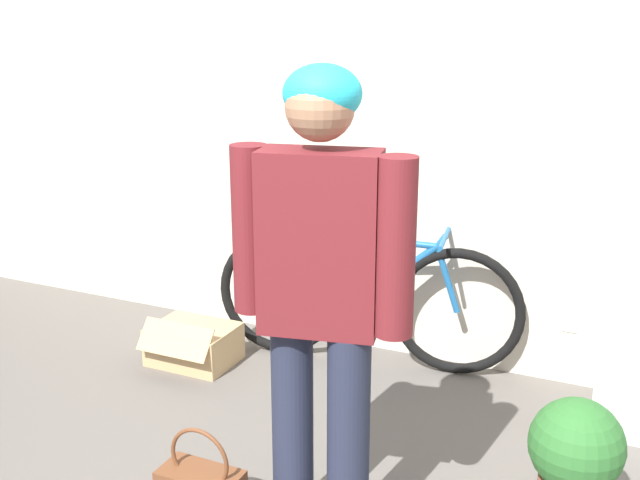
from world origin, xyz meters
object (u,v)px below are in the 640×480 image
Objects in this scene: bicycle at (365,299)px; potted_plant at (575,456)px; cardboard_box at (194,344)px; person at (320,280)px.

bicycle is 3.35× the size of potted_plant.
potted_plant is at bearing -15.20° from cardboard_box.
bicycle reaches higher than potted_plant.
potted_plant is (0.83, 0.47, -0.72)m from person.
person reaches higher than potted_plant.
bicycle is 1.56m from potted_plant.
person is 1.01× the size of bicycle.
cardboard_box is 2.16m from potted_plant.
person is 1.85m from cardboard_box.
cardboard_box is at bearing 128.26° from person.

